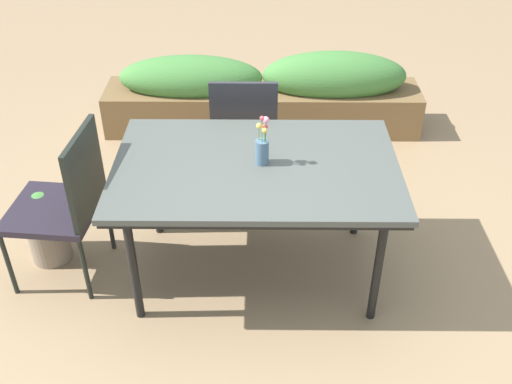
{
  "coord_description": "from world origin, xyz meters",
  "views": [
    {
      "loc": [
        0.07,
        -2.65,
        2.53
      ],
      "look_at": [
        0.04,
        0.09,
        0.59
      ],
      "focal_mm": 41.76,
      "sensor_mm": 36.0,
      "label": 1
    }
  ],
  "objects_px": {
    "flower_vase": "(262,147)",
    "chair_far_side": "(244,129)",
    "dining_table": "(256,173)",
    "potted_plant": "(45,225)",
    "chair_end_left": "(66,199)",
    "planter_box": "(264,94)"
  },
  "relations": [
    {
      "from": "chair_far_side",
      "to": "flower_vase",
      "type": "relative_size",
      "value": 3.25
    },
    {
      "from": "flower_vase",
      "to": "planter_box",
      "type": "xyz_separation_m",
      "value": [
        0.02,
        1.82,
        -0.57
      ]
    },
    {
      "from": "dining_table",
      "to": "potted_plant",
      "type": "xyz_separation_m",
      "value": [
        -1.3,
        0.12,
        -0.47
      ]
    },
    {
      "from": "dining_table",
      "to": "chair_far_side",
      "type": "xyz_separation_m",
      "value": [
        -0.09,
        0.82,
        -0.18
      ]
    },
    {
      "from": "planter_box",
      "to": "dining_table",
      "type": "bearing_deg",
      "value": -91.62
    },
    {
      "from": "potted_plant",
      "to": "dining_table",
      "type": "bearing_deg",
      "value": -5.12
    },
    {
      "from": "chair_far_side",
      "to": "potted_plant",
      "type": "distance_m",
      "value": 1.43
    },
    {
      "from": "chair_end_left",
      "to": "potted_plant",
      "type": "bearing_deg",
      "value": 65.12
    },
    {
      "from": "dining_table",
      "to": "flower_vase",
      "type": "bearing_deg",
      "value": 17.56
    },
    {
      "from": "chair_end_left",
      "to": "flower_vase",
      "type": "height_order",
      "value": "flower_vase"
    },
    {
      "from": "dining_table",
      "to": "potted_plant",
      "type": "relative_size",
      "value": 3.22
    },
    {
      "from": "planter_box",
      "to": "potted_plant",
      "type": "xyz_separation_m",
      "value": [
        -1.35,
        -1.71,
        -0.06
      ]
    },
    {
      "from": "chair_end_left",
      "to": "dining_table",
      "type": "bearing_deg",
      "value": -84.23
    },
    {
      "from": "flower_vase",
      "to": "chair_far_side",
      "type": "bearing_deg",
      "value": 98.42
    },
    {
      "from": "chair_end_left",
      "to": "flower_vase",
      "type": "relative_size",
      "value": 3.34
    },
    {
      "from": "potted_plant",
      "to": "planter_box",
      "type": "bearing_deg",
      "value": 51.82
    },
    {
      "from": "dining_table",
      "to": "flower_vase",
      "type": "relative_size",
      "value": 5.36
    },
    {
      "from": "dining_table",
      "to": "planter_box",
      "type": "bearing_deg",
      "value": 88.38
    },
    {
      "from": "planter_box",
      "to": "flower_vase",
      "type": "bearing_deg",
      "value": -90.57
    },
    {
      "from": "chair_end_left",
      "to": "planter_box",
      "type": "relative_size",
      "value": 0.37
    },
    {
      "from": "dining_table",
      "to": "potted_plant",
      "type": "distance_m",
      "value": 1.38
    },
    {
      "from": "dining_table",
      "to": "chair_end_left",
      "type": "height_order",
      "value": "chair_end_left"
    }
  ]
}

